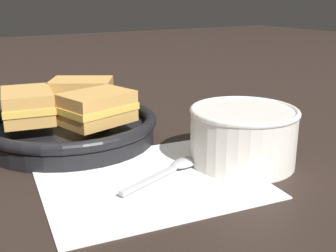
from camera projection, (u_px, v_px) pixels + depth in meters
name	position (u px, v px, depth m)	size (l,w,h in m)	color
ground_plane	(169.00, 162.00, 0.59)	(4.00, 4.00, 0.00)	black
napkin	(149.00, 179.00, 0.53)	(0.29, 0.25, 0.00)	white
soup_bowl	(243.00, 132.00, 0.57)	(0.15, 0.15, 0.08)	silver
spoon	(176.00, 167.00, 0.55)	(0.14, 0.07, 0.01)	#B7B7BC
skillet	(71.00, 128.00, 0.66)	(0.27, 0.27, 0.04)	black
sandwich_near_left	(82.00, 93.00, 0.71)	(0.12, 0.11, 0.05)	#C18E47
sandwich_near_right	(28.00, 105.00, 0.63)	(0.09, 0.11, 0.05)	#C18E47
sandwich_far_left	(97.00, 108.00, 0.62)	(0.12, 0.10, 0.05)	#C18E47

